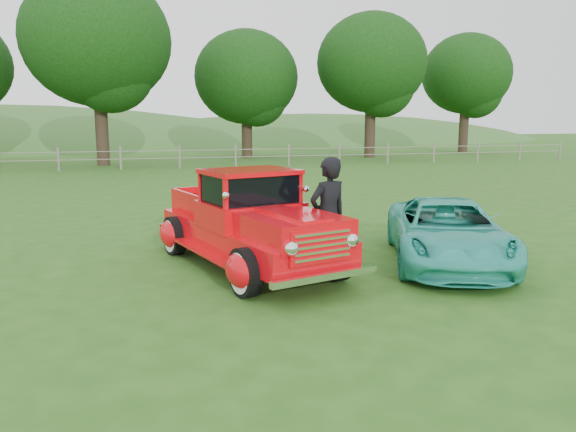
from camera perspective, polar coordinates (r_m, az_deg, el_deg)
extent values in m
plane|color=#245115|center=(8.95, 0.04, -7.40)|extent=(140.00, 140.00, 0.00)
ellipsoid|color=#365F23|center=(73.97, 2.41, 4.94)|extent=(72.00, 52.00, 14.00)
cube|color=slate|center=(30.40, -10.95, 5.82)|extent=(48.00, 0.04, 0.04)
cube|color=slate|center=(30.37, -10.97, 6.57)|extent=(48.00, 0.04, 0.04)
cylinder|color=black|center=(33.29, -18.42, 9.06)|extent=(0.70, 0.70, 4.84)
ellipsoid|color=black|center=(33.54, -18.85, 16.59)|extent=(8.00, 8.00, 7.20)
cylinder|color=black|center=(37.95, -4.20, 8.77)|extent=(0.70, 0.70, 3.74)
ellipsoid|color=black|center=(38.03, -4.27, 13.89)|extent=(6.80, 6.80, 6.12)
cylinder|color=black|center=(38.40, 8.34, 9.19)|extent=(0.70, 0.70, 4.40)
ellipsoid|color=black|center=(38.56, 8.49, 15.15)|extent=(7.20, 7.20, 6.48)
cylinder|color=black|center=(45.28, 17.43, 8.82)|extent=(0.70, 0.70, 4.18)
ellipsoid|color=black|center=(45.39, 17.68, 13.61)|extent=(6.60, 6.60, 5.94)
cylinder|color=black|center=(8.48, -4.35, -5.75)|extent=(0.44, 0.80, 0.76)
cylinder|color=black|center=(9.31, 4.85, -4.31)|extent=(0.44, 0.80, 0.76)
cylinder|color=black|center=(11.26, -11.44, -1.97)|extent=(0.44, 0.80, 0.76)
cylinder|color=black|center=(11.90, -3.90, -1.15)|extent=(0.44, 0.80, 0.76)
cube|color=red|center=(10.14, -4.10, -1.96)|extent=(2.75, 4.86, 0.44)
ellipsoid|color=red|center=(8.44, -4.78, -5.55)|extent=(0.60, 0.83, 0.54)
ellipsoid|color=red|center=(9.34, 5.20, -4.02)|extent=(0.60, 0.83, 0.54)
ellipsoid|color=red|center=(11.23, -11.78, -1.80)|extent=(0.60, 0.83, 0.54)
ellipsoid|color=red|center=(11.92, -3.60, -0.93)|extent=(0.60, 0.83, 0.54)
cube|color=red|center=(8.73, 0.48, -1.27)|extent=(1.71, 1.90, 0.42)
cube|color=red|center=(9.97, -3.87, 0.24)|extent=(1.90, 1.73, 0.44)
cube|color=black|center=(9.90, -3.90, 2.92)|extent=(1.69, 1.47, 0.50)
cube|color=red|center=(9.87, -3.92, 4.54)|extent=(1.79, 1.59, 0.08)
cube|color=red|center=(11.27, -7.22, 1.11)|extent=(1.66, 2.20, 0.45)
cube|color=white|center=(8.09, 3.47, -3.06)|extent=(1.05, 0.39, 0.50)
cube|color=white|center=(8.12, 3.84, -6.16)|extent=(1.76, 0.59, 0.10)
cube|color=white|center=(12.34, -9.18, -0.66)|extent=(1.67, 0.56, 0.10)
imported|color=#2CB19B|center=(10.74, 15.91, -1.59)|extent=(3.38, 4.67, 1.18)
imported|color=black|center=(9.53, 4.09, -0.07)|extent=(0.86, 0.71, 2.03)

